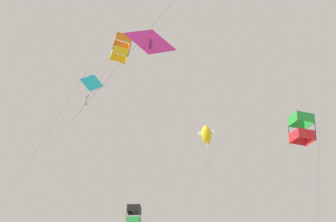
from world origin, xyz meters
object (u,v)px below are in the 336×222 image
kite_delta_far_centre (150,43)px  kite_diamond_near_right (91,83)px  kite_box_near_left (302,129)px  kite_box_upper_right (121,48)px  kite_box_highest (134,216)px  kite_fish_mid_left (206,135)px

kite_delta_far_centre → kite_diamond_near_right: 9.24m
kite_box_near_left → kite_diamond_near_right: kite_diamond_near_right is taller
kite_box_upper_right → kite_box_highest: bearing=63.4°
kite_delta_far_centre → kite_diamond_near_right: bearing=108.0°
kite_box_near_left → kite_fish_mid_left: size_ratio=1.33×
kite_box_highest → kite_box_near_left: kite_box_near_left is taller
kite_delta_far_centre → kite_fish_mid_left: (-4.28, -11.95, 3.37)m
kite_box_highest → kite_diamond_near_right: (3.52, 6.20, 8.55)m
kite_fish_mid_left → kite_diamond_near_right: bearing=-141.2°
kite_box_near_left → kite_box_upper_right: (13.64, 4.54, 4.60)m
kite_box_near_left → kite_box_highest: bearing=144.7°
kite_box_near_left → kite_delta_far_centre: bearing=-159.8°
kite_fish_mid_left → kite_box_highest: bearing=-177.0°
kite_box_upper_right → kite_diamond_near_right: bearing=109.9°
kite_box_highest → kite_box_near_left: 14.37m
kite_delta_far_centre → kite_box_upper_right: 6.15m
kite_box_highest → kite_box_upper_right: 12.91m
kite_delta_far_centre → kite_fish_mid_left: bearing=48.2°
kite_box_upper_right → kite_delta_far_centre: bearing=-73.3°
kite_box_highest → kite_diamond_near_right: 11.13m
kite_box_highest → kite_box_near_left: (-12.85, 4.72, 4.36)m
kite_box_upper_right → kite_fish_mid_left: 11.13m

